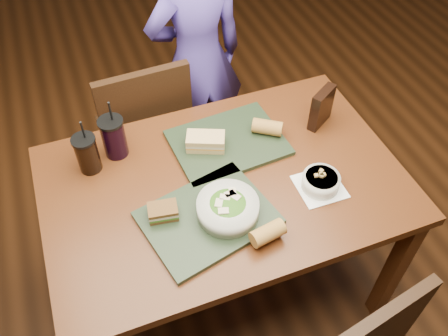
{
  "coord_description": "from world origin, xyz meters",
  "views": [
    {
      "loc": [
        -0.39,
        -1.04,
        2.07
      ],
      "look_at": [
        0.0,
        0.0,
        0.82
      ],
      "focal_mm": 38.0,
      "sensor_mm": 36.0,
      "label": 1
    }
  ],
  "objects": [
    {
      "name": "sandwich_far",
      "position": [
        -0.01,
        0.17,
        0.8
      ],
      "size": [
        0.16,
        0.13,
        0.06
      ],
      "color": "tan",
      "rests_on": "tray_far"
    },
    {
      "name": "tray_near",
      "position": [
        -0.11,
        -0.14,
        0.76
      ],
      "size": [
        0.48,
        0.41,
        0.02
      ],
      "primitive_type": "cube",
      "rotation": [
        0.0,
        0.0,
        0.23
      ],
      "color": "black",
      "rests_on": "dining_table"
    },
    {
      "name": "baguette_near",
      "position": [
        0.04,
        -0.29,
        0.8
      ],
      "size": [
        0.12,
        0.08,
        0.06
      ],
      "primitive_type": "cylinder",
      "rotation": [
        0.0,
        1.57,
        0.17
      ],
      "color": "#AD7533",
      "rests_on": "tray_near"
    },
    {
      "name": "ground",
      "position": [
        0.0,
        0.0,
        0.0
      ],
      "size": [
        6.0,
        6.0,
        0.0
      ],
      "primitive_type": "plane",
      "color": "#381C0B",
      "rests_on": "ground"
    },
    {
      "name": "baguette_far",
      "position": [
        0.24,
        0.16,
        0.8
      ],
      "size": [
        0.13,
        0.11,
        0.06
      ],
      "primitive_type": "cylinder",
      "rotation": [
        0.0,
        1.57,
        -0.59
      ],
      "color": "#AD7533",
      "rests_on": "tray_far"
    },
    {
      "name": "cup_berry",
      "position": [
        -0.33,
        0.28,
        0.83
      ],
      "size": [
        0.09,
        0.09,
        0.26
      ],
      "color": "black",
      "rests_on": "dining_table"
    },
    {
      "name": "tray_far",
      "position": [
        0.08,
        0.17,
        0.76
      ],
      "size": [
        0.44,
        0.35,
        0.02
      ],
      "primitive_type": "cube",
      "rotation": [
        0.0,
        0.0,
        0.07
      ],
      "color": "black",
      "rests_on": "dining_table"
    },
    {
      "name": "salad_bowl",
      "position": [
        -0.05,
        -0.15,
        0.8
      ],
      "size": [
        0.21,
        0.21,
        0.07
      ],
      "color": "silver",
      "rests_on": "tray_near"
    },
    {
      "name": "chair_far",
      "position": [
        -0.16,
        0.6,
        0.51
      ],
      "size": [
        0.42,
        0.42,
        0.92
      ],
      "color": "black",
      "rests_on": "ground"
    },
    {
      "name": "sandwich_near",
      "position": [
        -0.25,
        -0.09,
        0.79
      ],
      "size": [
        0.11,
        0.08,
        0.05
      ],
      "color": "#593819",
      "rests_on": "tray_near"
    },
    {
      "name": "soup_bowl",
      "position": [
        0.31,
        -0.15,
        0.78
      ],
      "size": [
        0.16,
        0.16,
        0.07
      ],
      "color": "white",
      "rests_on": "dining_table"
    },
    {
      "name": "diner",
      "position": [
        0.18,
        0.84,
        0.68
      ],
      "size": [
        0.52,
        0.36,
        1.36
      ],
      "primitive_type": "imported",
      "rotation": [
        0.0,
        0.0,
        3.21
      ],
      "color": "#513BA4",
      "rests_on": "ground"
    },
    {
      "name": "dining_table",
      "position": [
        0.0,
        0.0,
        0.66
      ],
      "size": [
        1.3,
        0.85,
        0.75
      ],
      "color": "#4D250F",
      "rests_on": "ground"
    },
    {
      "name": "cup_cola",
      "position": [
        -0.44,
        0.23,
        0.83
      ],
      "size": [
        0.09,
        0.09,
        0.24
      ],
      "color": "black",
      "rests_on": "dining_table"
    },
    {
      "name": "chip_bag",
      "position": [
        0.47,
        0.15,
        0.83
      ],
      "size": [
        0.13,
        0.1,
        0.16
      ],
      "primitive_type": "cube",
      "rotation": [
        0.0,
        0.0,
        0.56
      ],
      "color": "black",
      "rests_on": "dining_table"
    }
  ]
}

